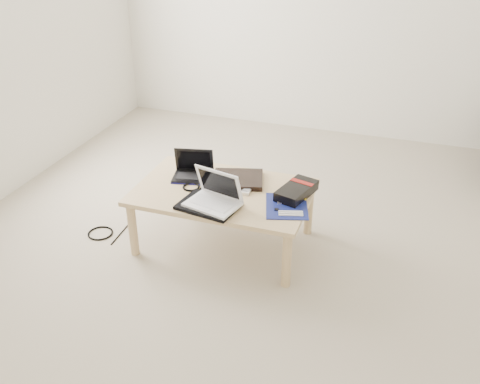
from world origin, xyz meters
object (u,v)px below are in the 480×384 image
(white_laptop, at_px, (215,197))
(gpu_box, at_px, (296,191))
(coffee_table, at_px, (223,197))
(netbook, at_px, (193,171))

(white_laptop, height_order, gpu_box, white_laptop)
(coffee_table, relative_size, netbook, 3.81)
(coffee_table, xyz_separation_m, netbook, (-0.25, 0.11, 0.09))
(coffee_table, xyz_separation_m, white_laptop, (0.02, -0.21, 0.11))
(coffee_table, relative_size, white_laptop, 3.17)
(netbook, bearing_deg, coffee_table, -23.29)
(coffee_table, distance_m, gpu_box, 0.47)
(coffee_table, distance_m, white_laptop, 0.24)
(netbook, xyz_separation_m, gpu_box, (0.70, -0.03, -0.01))
(gpu_box, bearing_deg, white_laptop, -146.40)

